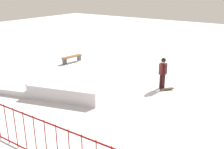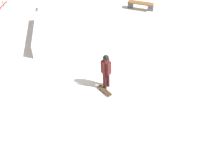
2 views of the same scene
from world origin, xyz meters
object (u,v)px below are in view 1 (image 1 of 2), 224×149
Objects in this scene: park_bench at (72,58)px; skateboard at (167,89)px; skater at (163,71)px; skate_ramp at (63,86)px.

skateboard is at bearing 173.00° from park_bench.
skater is 1.05× the size of park_bench.
skateboard is 7.81m from park_bench.
park_bench is (7.75, -0.95, 0.28)m from skateboard.
park_bench is (7.45, -0.92, -0.65)m from skater.
skater reaches higher than skateboard.
skater reaches higher than park_bench.
park_bench is at bearing -70.24° from skater.
skater is 7.53m from park_bench.
skate_ramp is 5.47m from park_bench.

